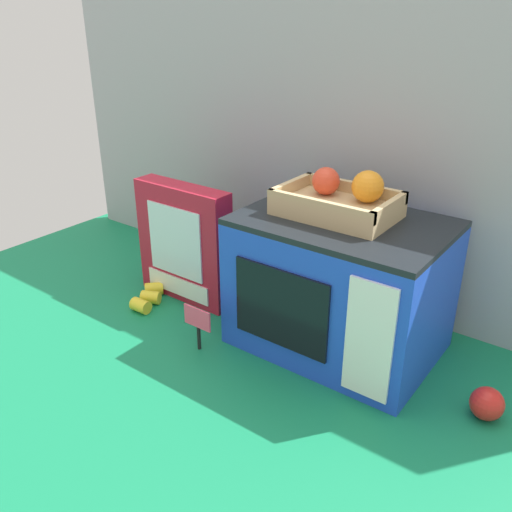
% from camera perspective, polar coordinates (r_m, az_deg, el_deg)
% --- Properties ---
extents(ground_plane, '(1.70, 1.70, 0.00)m').
position_cam_1_polar(ground_plane, '(1.28, 0.32, -6.69)').
color(ground_plane, '#147A4C').
rests_on(ground_plane, ground).
extents(display_back_panel, '(1.61, 0.03, 0.69)m').
position_cam_1_polar(display_back_panel, '(1.33, 6.51, 10.65)').
color(display_back_panel, '#A0A3A8').
rests_on(display_back_panel, ground).
extents(toy_microwave, '(0.41, 0.29, 0.29)m').
position_cam_1_polar(toy_microwave, '(1.14, 8.74, -2.99)').
color(toy_microwave, blue).
rests_on(toy_microwave, ground).
extents(food_groups_crate, '(0.23, 0.15, 0.09)m').
position_cam_1_polar(food_groups_crate, '(1.10, 8.81, 5.76)').
color(food_groups_crate, tan).
rests_on(food_groups_crate, toy_microwave).
extents(cookie_set_box, '(0.26, 0.06, 0.29)m').
position_cam_1_polar(cookie_set_box, '(1.33, -7.54, 1.32)').
color(cookie_set_box, '#B2192D').
rests_on(cookie_set_box, ground).
extents(price_sign, '(0.07, 0.01, 0.10)m').
position_cam_1_polar(price_sign, '(1.15, -6.13, -6.91)').
color(price_sign, black).
rests_on(price_sign, ground).
extents(loose_toy_banana, '(0.09, 0.12, 0.03)m').
position_cam_1_polar(loose_toy_banana, '(1.37, -11.17, -4.24)').
color(loose_toy_banana, yellow).
rests_on(loose_toy_banana, ground).
extents(loose_toy_apple, '(0.06, 0.06, 0.06)m').
position_cam_1_polar(loose_toy_apple, '(1.07, 23.02, -14.03)').
color(loose_toy_apple, red).
rests_on(loose_toy_apple, ground).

